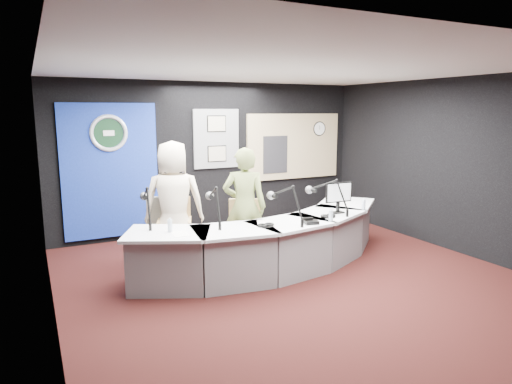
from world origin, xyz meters
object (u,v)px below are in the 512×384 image
broadcast_desk (273,243)px  person_man (174,202)px  armchair_right (245,235)px  armchair_left (175,232)px  person_woman (245,207)px

broadcast_desk → person_man: 1.60m
armchair_right → person_man: size_ratio=0.49×
broadcast_desk → armchair_right: bearing=134.4°
armchair_left → armchair_right: (0.88, -0.61, -0.00)m
broadcast_desk → armchair_left: size_ratio=4.96×
armchair_left → person_woman: (0.88, -0.61, 0.42)m
armchair_right → person_man: (-0.88, 0.61, 0.47)m
armchair_left → broadcast_desk: bearing=-18.7°
person_man → person_woman: (0.88, -0.61, -0.04)m
armchair_right → person_man: 1.17m
person_woman → person_man: bearing=-6.4°
armchair_right → person_woman: (0.00, 0.00, 0.43)m
armchair_right → person_woman: 0.43m
broadcast_desk → person_man: person_man is taller
armchair_left → person_woman: person_woman is taller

